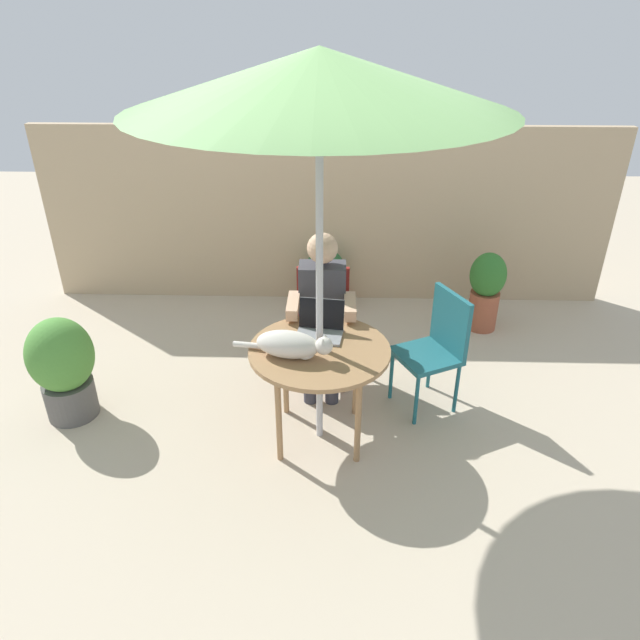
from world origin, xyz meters
TOP-DOWN VIEW (x-y plane):
  - ground_plane at (0.00, 0.00)m, footprint 14.00×14.00m
  - fence_back at (0.00, 2.18)m, footprint 5.41×0.08m
  - patio_table at (0.00, 0.00)m, footprint 0.91×0.91m
  - patio_umbrella at (0.00, 0.00)m, footprint 2.04×2.04m
  - chair_occupied at (0.00, 0.77)m, footprint 0.40×0.40m
  - chair_empty at (0.82, 0.41)m, footprint 0.54×0.54m
  - person_seated at (-0.00, 0.61)m, footprint 0.48×0.48m
  - laptop at (-0.00, 0.20)m, footprint 0.33×0.29m
  - cat at (-0.17, -0.10)m, footprint 0.64×0.26m
  - potted_plant_near_fence at (-0.01, 1.96)m, footprint 0.37×0.37m
  - potted_plant_by_chair at (-1.79, 0.18)m, footprint 0.45×0.45m
  - potted_plant_corner at (1.44, 1.56)m, footprint 0.32×0.32m

SIDE VIEW (x-z plane):
  - ground_plane at x=0.00m, z-range 0.00..0.00m
  - potted_plant_near_fence at x=-0.01m, z-range 0.01..0.59m
  - potted_plant_corner at x=1.44m, z-range 0.03..0.76m
  - potted_plant_by_chair at x=-1.79m, z-range 0.03..0.81m
  - chair_occupied at x=0.00m, z-range 0.08..0.96m
  - chair_empty at x=0.82m, z-range 0.08..0.96m
  - patio_table at x=0.00m, z-range 0.28..0.99m
  - person_seated at x=0.00m, z-range 0.08..1.30m
  - laptop at x=0.00m, z-range 0.66..0.87m
  - cat at x=-0.17m, z-range 0.70..0.87m
  - fence_back at x=0.00m, z-range 0.00..1.69m
  - patio_umbrella at x=0.00m, z-range 1.07..3.51m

